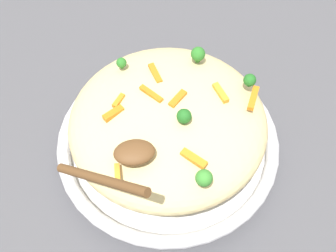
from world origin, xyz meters
TOP-DOWN VIEW (x-y plane):
  - ground_plane at (0.00, 0.00)m, footprint 2.40×2.40m
  - serving_bowl at (0.00, 0.00)m, footprint 0.36×0.36m
  - pasta_mound at (0.00, 0.00)m, footprint 0.31×0.30m
  - carrot_piece_0 at (-0.07, 0.02)m, footprint 0.02×0.02m
  - carrot_piece_1 at (0.02, 0.01)m, footprint 0.03×0.03m
  - carrot_piece_2 at (-0.02, 0.02)m, footprint 0.03×0.04m
  - carrot_piece_3 at (0.13, -0.00)m, footprint 0.03×0.04m
  - carrot_piece_4 at (0.08, 0.02)m, footprint 0.02×0.04m
  - carrot_piece_5 at (-0.08, -0.10)m, footprint 0.01×0.03m
  - carrot_piece_6 at (0.02, -0.09)m, footprint 0.04×0.04m
  - carrot_piece_7 at (-0.01, 0.07)m, footprint 0.02×0.04m
  - carrot_piece_8 at (-0.08, -0.00)m, footprint 0.03×0.03m
  - broccoli_floret_0 at (0.02, -0.03)m, footprint 0.02×0.02m
  - broccoli_floret_1 at (0.13, 0.03)m, footprint 0.02×0.02m
  - broccoli_floret_2 at (0.06, 0.09)m, footprint 0.02×0.02m
  - broccoli_floret_3 at (-0.06, 0.09)m, footprint 0.02×0.02m
  - broccoli_floret_4 at (0.03, -0.13)m, footprint 0.02×0.02m
  - serving_spoon at (-0.07, -0.10)m, footprint 0.13×0.12m

SIDE VIEW (x-z plane):
  - ground_plane at x=0.00m, z-range 0.00..0.00m
  - serving_bowl at x=0.00m, z-range 0.00..0.05m
  - pasta_mound at x=0.00m, z-range 0.05..0.13m
  - carrot_piece_3 at x=0.13m, z-range 0.13..0.13m
  - carrot_piece_6 at x=0.02m, z-range 0.13..0.13m
  - carrot_piece_5 at x=-0.08m, z-range 0.13..0.13m
  - carrot_piece_8 at x=-0.08m, z-range 0.13..0.13m
  - carrot_piece_4 at x=0.08m, z-range 0.13..0.13m
  - carrot_piece_0 at x=-0.07m, z-range 0.13..0.13m
  - carrot_piece_7 at x=-0.01m, z-range 0.13..0.13m
  - carrot_piece_1 at x=0.02m, z-range 0.13..0.14m
  - carrot_piece_2 at x=-0.02m, z-range 0.13..0.14m
  - broccoli_floret_3 at x=-0.06m, z-range 0.13..0.15m
  - broccoli_floret_1 at x=0.13m, z-range 0.13..0.15m
  - broccoli_floret_4 at x=0.03m, z-range 0.13..0.15m
  - broccoli_floret_2 at x=0.06m, z-range 0.13..0.15m
  - broccoli_floret_0 at x=0.02m, z-range 0.13..0.16m
  - serving_spoon at x=-0.07m, z-range 0.11..0.20m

